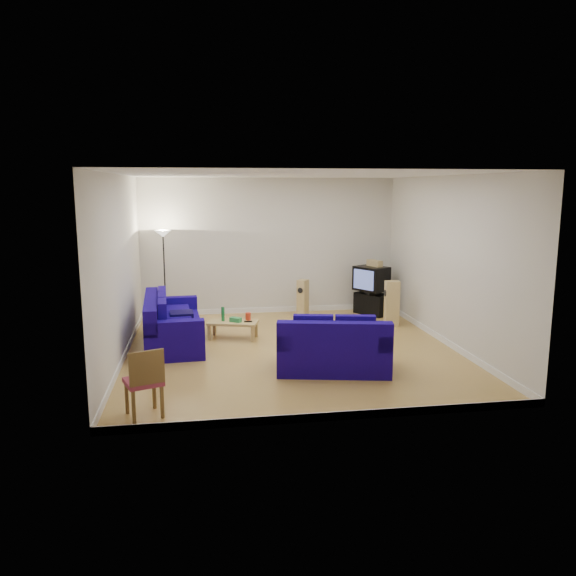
{
  "coord_description": "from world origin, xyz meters",
  "views": [
    {
      "loc": [
        -1.62,
        -9.91,
        2.98
      ],
      "look_at": [
        0.0,
        0.4,
        1.1
      ],
      "focal_mm": 35.0,
      "sensor_mm": 36.0,
      "label": 1
    }
  ],
  "objects": [
    {
      "name": "tv_stand",
      "position": [
        2.39,
        2.66,
        0.25
      ],
      "size": [
        0.81,
        0.93,
        0.5
      ],
      "primitive_type": "cube",
      "rotation": [
        0.0,
        0.0,
        -1.02
      ],
      "color": "black",
      "rests_on": "ground"
    },
    {
      "name": "coffee_table",
      "position": [
        -1.02,
        0.98,
        0.3
      ],
      "size": [
        1.07,
        0.74,
        0.35
      ],
      "rotation": [
        0.0,
        0.0,
        -0.29
      ],
      "color": "tan",
      "rests_on": "ground"
    },
    {
      "name": "television",
      "position": [
        2.32,
        2.6,
        0.87
      ],
      "size": [
        0.84,
        0.9,
        0.57
      ],
      "rotation": [
        0.0,
        0.0,
        -1.0
      ],
      "color": "black",
      "rests_on": "av_receiver"
    },
    {
      "name": "red_canister",
      "position": [
        -0.71,
        1.05,
        0.43
      ],
      "size": [
        0.11,
        0.11,
        0.15
      ],
      "primitive_type": "cylinder",
      "rotation": [
        0.0,
        0.0,
        0.09
      ],
      "color": "red",
      "rests_on": "coffee_table"
    },
    {
      "name": "sofa_loveseat",
      "position": [
        0.49,
        -1.3,
        0.34
      ],
      "size": [
        1.98,
        1.36,
        0.91
      ],
      "rotation": [
        0.0,
        0.0,
        -0.2
      ],
      "color": "#100359",
      "rests_on": "ground"
    },
    {
      "name": "speaker_left",
      "position": [
        0.7,
        2.67,
        0.44
      ],
      "size": [
        0.31,
        0.33,
        0.87
      ],
      "rotation": [
        0.0,
        0.0,
        -0.64
      ],
      "color": "tan",
      "rests_on": "ground"
    },
    {
      "name": "av_receiver",
      "position": [
        2.34,
        2.64,
        0.54
      ],
      "size": [
        0.38,
        0.44,
        0.09
      ],
      "primitive_type": "cube",
      "rotation": [
        0.0,
        0.0,
        -1.36
      ],
      "color": "black",
      "rests_on": "tv_stand"
    },
    {
      "name": "centre_speaker",
      "position": [
        2.41,
        2.64,
        1.22
      ],
      "size": [
        0.3,
        0.44,
        0.14
      ],
      "primitive_type": "cube",
      "rotation": [
        0.0,
        0.0,
        -1.19
      ],
      "color": "tan",
      "rests_on": "television"
    },
    {
      "name": "tissue_box",
      "position": [
        -0.97,
        0.92,
        0.4
      ],
      "size": [
        0.25,
        0.23,
        0.09
      ],
      "primitive_type": "cube",
      "rotation": [
        0.0,
        0.0,
        -0.63
      ],
      "color": "green",
      "rests_on": "coffee_table"
    },
    {
      "name": "floor_lamp",
      "position": [
        -2.42,
        2.7,
        1.69
      ],
      "size": [
        0.35,
        0.35,
        2.05
      ],
      "color": "black",
      "rests_on": "ground"
    },
    {
      "name": "sofa_three_seat",
      "position": [
        -2.24,
        0.73,
        0.34
      ],
      "size": [
        1.18,
        2.45,
        0.92
      ],
      "rotation": [
        0.0,
        0.0,
        -1.51
      ],
      "color": "#100359",
      "rests_on": "ground"
    },
    {
      "name": "speaker_right",
      "position": [
        2.45,
        1.49,
        0.5
      ],
      "size": [
        0.32,
        0.25,
        0.99
      ],
      "rotation": [
        0.0,
        0.0,
        -1.65
      ],
      "color": "tan",
      "rests_on": "ground"
    },
    {
      "name": "dining_chair",
      "position": [
        -2.38,
        -2.77,
        0.53
      ],
      "size": [
        0.58,
        0.58,
        0.94
      ],
      "rotation": [
        0.0,
        0.0,
        0.35
      ],
      "color": "brown",
      "rests_on": "ground"
    },
    {
      "name": "bottle",
      "position": [
        -1.21,
        1.04,
        0.49
      ],
      "size": [
        0.08,
        0.08,
        0.28
      ],
      "primitive_type": "cylinder",
      "rotation": [
        0.0,
        0.0,
        -0.15
      ],
      "color": "#197233",
      "rests_on": "coffee_table"
    },
    {
      "name": "room",
      "position": [
        0.0,
        0.0,
        1.54
      ],
      "size": [
        6.01,
        6.51,
        3.21
      ],
      "color": "olive",
      "rests_on": "ground"
    },
    {
      "name": "remote",
      "position": [
        -0.73,
        0.87,
        0.36
      ],
      "size": [
        0.16,
        0.06,
        0.02
      ],
      "primitive_type": "cube",
      "rotation": [
        0.0,
        0.0,
        -0.05
      ],
      "color": "black",
      "rests_on": "coffee_table"
    }
  ]
}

